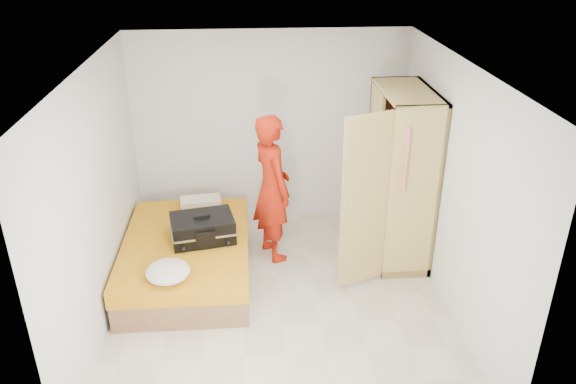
{
  "coord_description": "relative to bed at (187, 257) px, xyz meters",
  "views": [
    {
      "loc": [
        -0.3,
        -5.08,
        3.78
      ],
      "look_at": [
        0.14,
        0.67,
        1.0
      ],
      "focal_mm": 35.0,
      "sensor_mm": 36.0,
      "label": 1
    }
  ],
  "objects": [
    {
      "name": "suitcase",
      "position": [
        0.2,
        -0.01,
        0.39
      ],
      "size": [
        0.8,
        0.65,
        0.31
      ],
      "rotation": [
        0.0,
        0.0,
        0.19
      ],
      "color": "black",
      "rests_on": "bed"
    },
    {
      "name": "room",
      "position": [
        1.05,
        -0.55,
        1.05
      ],
      "size": [
        4.0,
        4.02,
        2.6
      ],
      "color": "beige",
      "rests_on": "ground"
    },
    {
      "name": "person",
      "position": [
        1.02,
        0.42,
        0.66
      ],
      "size": [
        0.66,
        0.78,
        1.83
      ],
      "primitive_type": "imported",
      "rotation": [
        0.0,
        0.0,
        1.96
      ],
      "color": "#B41E0B",
      "rests_on": "ground"
    },
    {
      "name": "pillow",
      "position": [
        0.12,
        0.85,
        0.29
      ],
      "size": [
        0.54,
        0.32,
        0.09
      ],
      "primitive_type": "cube",
      "rotation": [
        0.0,
        0.0,
        0.12
      ],
      "color": "white",
      "rests_on": "bed"
    },
    {
      "name": "round_cushion",
      "position": [
        -0.1,
        -0.79,
        0.33
      ],
      "size": [
        0.45,
        0.45,
        0.17
      ],
      "primitive_type": "ellipsoid",
      "color": "white",
      "rests_on": "bed"
    },
    {
      "name": "wardrobe",
      "position": [
        2.5,
        0.29,
        0.75
      ],
      "size": [
        1.13,
        1.4,
        2.1
      ],
      "color": "tan",
      "rests_on": "ground"
    },
    {
      "name": "bed",
      "position": [
        0.0,
        0.0,
        0.0
      ],
      "size": [
        1.42,
        2.02,
        0.5
      ],
      "color": "#996F45",
      "rests_on": "ground"
    }
  ]
}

